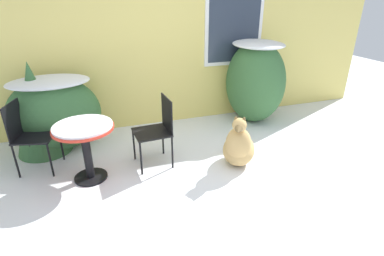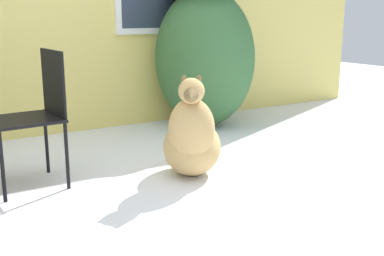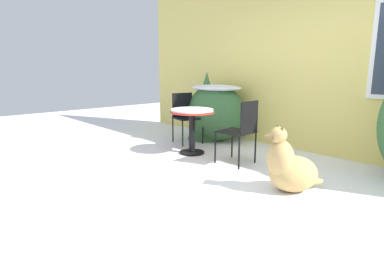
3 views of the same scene
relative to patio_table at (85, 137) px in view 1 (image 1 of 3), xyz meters
name	(u,v)px [view 1 (image 1 of 3)]	position (x,y,z in m)	size (l,w,h in m)	color
ground_plane	(209,192)	(1.27, -0.74, -0.56)	(16.00, 16.00, 0.00)	white
house_wall	(162,27)	(1.32, 1.46, 1.04)	(8.00, 0.10, 3.19)	#E5D16B
shrub_left	(55,112)	(-0.39, 0.97, 0.01)	(1.25, 0.87, 1.06)	#386638
shrub_middle	(255,80)	(2.80, 1.01, 0.17)	(0.97, 1.09, 1.39)	#386638
evergreen_bush	(37,109)	(-0.59, 0.94, 0.09)	(0.73, 0.73, 1.29)	#386638
patio_table	(85,137)	(0.00, 0.00, 0.00)	(0.70, 0.70, 0.72)	black
patio_chair_near_table	(28,133)	(-0.66, 0.46, -0.05)	(0.54, 0.54, 0.90)	black
patio_chair_far_side	(157,128)	(0.88, 0.10, -0.05)	(0.47, 0.47, 0.90)	black
dog	(239,147)	(1.86, -0.30, -0.29)	(0.64, 0.68, 0.74)	tan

